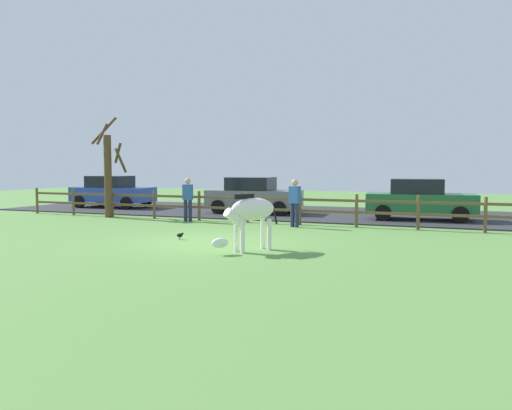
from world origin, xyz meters
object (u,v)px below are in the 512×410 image
Objects in this scene: parked_car_grey at (253,195)px; visitor_right_of_tree at (295,201)px; zebra at (250,214)px; parked_car_green at (420,199)px; crow_on_grass at (180,235)px; visitor_left_of_tree at (188,197)px; bare_tree at (109,172)px; parked_car_blue at (112,191)px.

parked_car_grey is 2.51× the size of visitor_right_of_tree.
parked_car_green is at bearing 69.78° from zebra.
visitor_right_of_tree is at bearing 95.64° from zebra.
zebra reaches higher than crow_on_grass.
visitor_left_of_tree is 4.32m from visitor_right_of_tree.
visitor_right_of_tree reaches higher than zebra.
crow_on_grass is 0.05× the size of parked_car_green.
parked_car_green is at bearing -2.01° from parked_car_grey.
zebra is 0.41× the size of parked_car_green.
crow_on_grass is (5.97, -4.61, -1.74)m from bare_tree.
parked_car_green is (3.30, 8.95, -0.08)m from zebra.
zebra is 9.54m from parked_car_green.
bare_tree is at bearing 142.35° from crow_on_grass.
parked_car_blue is at bearing 139.88° from zebra.
parked_car_green is 5.31m from visitor_right_of_tree.
crow_on_grass is 4.69m from visitor_right_of_tree.
parked_car_green is 1.01× the size of parked_car_grey.
crow_on_grass is 12.08m from parked_car_blue.
crow_on_grass is 0.05× the size of parked_car_blue.
crow_on_grass is at bearing -127.30° from parked_car_green.
parked_car_green is 2.53× the size of visitor_left_of_tree.
zebra is 1.03× the size of visitor_left_of_tree.
bare_tree is 4.74m from parked_car_blue.
visitor_left_of_tree is at bearing -31.63° from parked_car_blue.
bare_tree is 1.00× the size of parked_car_green.
zebra is 0.41× the size of parked_car_grey.
parked_car_grey is 5.01m from visitor_right_of_tree.
visitor_right_of_tree reaches higher than parked_car_green.
parked_car_green and parked_car_grey have the same top height.
visitor_left_of_tree is (6.48, -3.99, 0.06)m from parked_car_blue.
zebra is 7.87× the size of crow_on_grass.
visitor_right_of_tree is at bearing 62.72° from crow_on_grass.
visitor_left_of_tree is at bearing -108.07° from parked_car_grey.
zebra is at bearing -40.12° from parked_car_blue.
visitor_left_of_tree is (-4.83, 5.54, -0.02)m from zebra.
visitor_right_of_tree is at bearing -3.54° from bare_tree.
bare_tree reaches higher than visitor_right_of_tree.
bare_tree is 1.01× the size of parked_car_grey.
zebra is 0.42× the size of parked_car_blue.
zebra is at bearing -48.92° from visitor_left_of_tree.
visitor_left_of_tree is at bearing 116.57° from crow_on_grass.
visitor_left_of_tree is at bearing 176.39° from visitor_right_of_tree.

